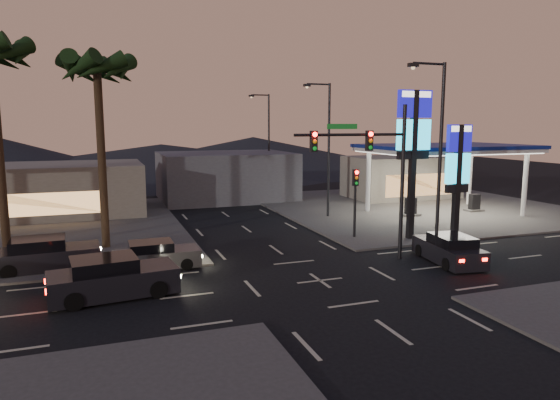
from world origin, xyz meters
name	(u,v)px	position (x,y,z in m)	size (l,w,h in m)	color
ground	(320,281)	(0.00, 0.00, 0.00)	(140.00, 140.00, 0.00)	black
corner_lot_ne	(413,206)	(16.00, 16.00, 0.06)	(24.00, 24.00, 0.12)	#47443F
gas_station	(446,150)	(16.00, 12.00, 5.08)	(12.20, 8.20, 5.47)	silver
convenience_store	(401,177)	(18.00, 21.00, 2.00)	(10.00, 6.00, 4.00)	#726B5B
pylon_sign_tall	(414,135)	(8.50, 5.50, 6.39)	(2.20, 0.35, 9.00)	black
pylon_sign_short	(458,164)	(11.00, 4.50, 4.66)	(1.60, 0.35, 7.00)	black
traffic_signal_mast	(373,160)	(3.76, 1.99, 5.23)	(6.10, 0.39, 8.00)	black
pedestal_signal	(355,192)	(5.50, 6.98, 2.92)	(0.32, 0.39, 4.30)	black
streetlight_near	(437,150)	(6.79, 1.00, 5.72)	(2.14, 0.25, 10.00)	black
streetlight_mid	(326,142)	(6.79, 14.00, 5.72)	(2.14, 0.25, 10.00)	black
streetlight_far	(267,138)	(6.79, 28.00, 5.72)	(2.14, 0.25, 10.00)	black
palm_a	(97,79)	(-9.00, 9.50, 9.43)	(4.41, 4.41, 10.86)	black
building_far_west	(33,191)	(-14.00, 22.00, 2.00)	(16.00, 8.00, 4.00)	#726B5B
building_far_mid	(226,176)	(2.00, 26.00, 2.20)	(12.00, 9.00, 4.40)	#4C4C51
hill_right	(253,152)	(15.00, 60.00, 2.50)	(50.00, 50.00, 5.00)	black
hill_center	(162,157)	(0.00, 60.00, 2.00)	(60.00, 60.00, 4.00)	black
car_lane_a_front	(112,278)	(-8.89, 0.93, 0.78)	(5.32, 2.66, 1.68)	black
car_lane_b_front	(156,256)	(-6.76, 4.48, 0.64)	(4.23, 1.82, 1.37)	#4E4D50
car_lane_b_mid	(45,255)	(-11.83, 5.95, 0.75)	(5.07, 2.32, 1.62)	black
suv_station	(449,250)	(7.44, 0.50, 0.68)	(2.45, 4.62, 1.47)	black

